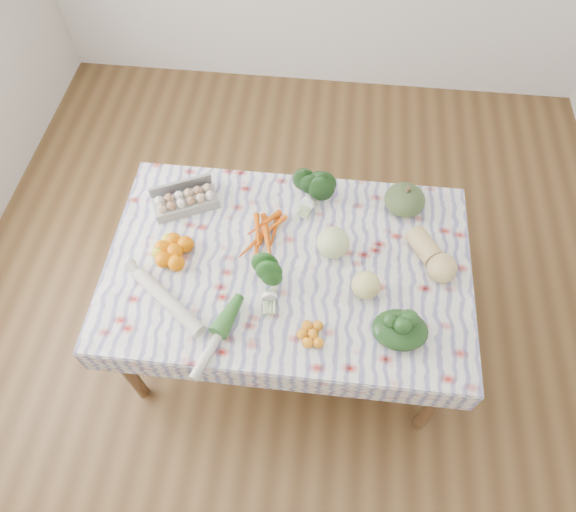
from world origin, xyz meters
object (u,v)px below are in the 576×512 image
object	(u,v)px
egg_carton	(186,202)
cabbage	(333,243)
kabocha_squash	(405,200)
grapefruit	(366,285)
butternut_squash	(433,254)
dining_table	(288,272)

from	to	relation	value
egg_carton	cabbage	bearing A→B (deg)	-39.76
egg_carton	cabbage	world-z (taller)	cabbage
kabocha_squash	grapefruit	xyz separation A→B (m)	(-0.17, -0.49, -0.00)
egg_carton	butternut_squash	distance (m)	1.18
cabbage	dining_table	bearing A→B (deg)	-156.76
dining_table	cabbage	xyz separation A→B (m)	(0.20, 0.08, 0.16)
dining_table	butternut_squash	distance (m)	0.66
egg_carton	kabocha_squash	bearing A→B (deg)	-19.64
dining_table	grapefruit	bearing A→B (deg)	-18.02
dining_table	cabbage	size ratio (longest dim) A/B	10.84
egg_carton	butternut_squash	bearing A→B (deg)	-34.89
egg_carton	dining_table	bearing A→B (deg)	-52.37
kabocha_squash	grapefruit	world-z (taller)	kabocha_squash
kabocha_squash	egg_carton	bearing A→B (deg)	-173.81
dining_table	cabbage	world-z (taller)	cabbage
kabocha_squash	grapefruit	bearing A→B (deg)	-109.25
dining_table	grapefruit	xyz separation A→B (m)	(0.35, -0.11, 0.15)
kabocha_squash	butternut_squash	xyz separation A→B (m)	(0.12, -0.30, 0.00)
kabocha_squash	butternut_squash	world-z (taller)	butternut_squash
cabbage	grapefruit	distance (m)	0.25
egg_carton	butternut_squash	world-z (taller)	butternut_squash
dining_table	kabocha_squash	distance (m)	0.66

